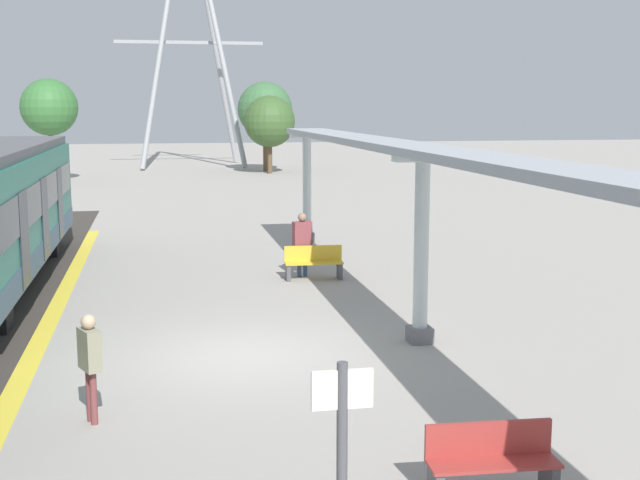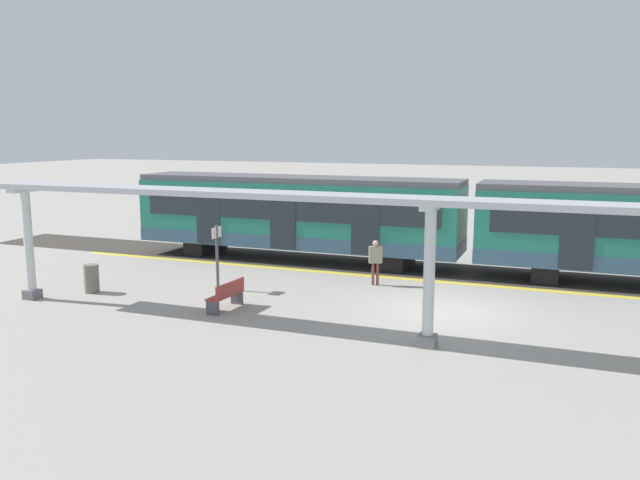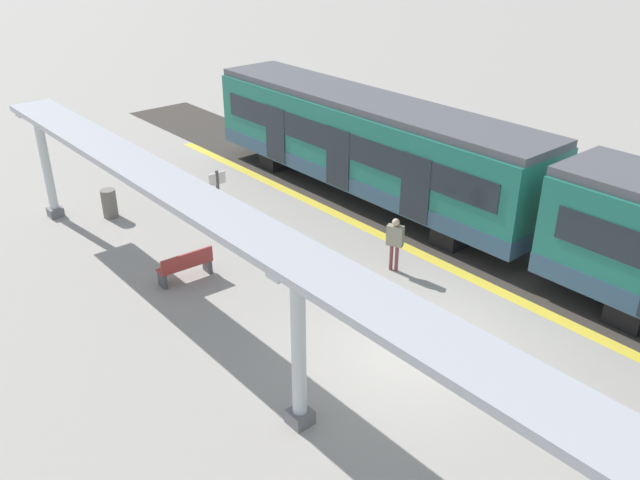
{
  "view_description": "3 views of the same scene",
  "coord_description": "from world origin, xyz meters",
  "px_view_note": "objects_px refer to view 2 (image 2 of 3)",
  "views": [
    {
      "loc": [
        -1.37,
        -14.61,
        4.44
      ],
      "look_at": [
        1.64,
        0.98,
        1.9
      ],
      "focal_mm": 47.31,
      "sensor_mm": 36.0,
      "label": 1
    },
    {
      "loc": [
        18.52,
        3.28,
        5.23
      ],
      "look_at": [
        0.94,
        -3.59,
        2.06
      ],
      "focal_mm": 35.84,
      "sensor_mm": 36.0,
      "label": 2
    },
    {
      "loc": [
        9.5,
        7.98,
        8.97
      ],
      "look_at": [
        0.61,
        -2.46,
        2.06
      ],
      "focal_mm": 36.83,
      "sensor_mm": 36.0,
      "label": 3
    }
  ],
  "objects_px": {
    "canopy_pillar_second": "(429,276)",
    "trash_bin": "(92,279)",
    "canopy_pillar_nearest": "(29,243)",
    "train_near_carriage": "(296,216)",
    "bench_mid_platform": "(227,295)",
    "passenger_waiting_near_edge": "(375,257)",
    "platform_info_sign": "(217,251)"
  },
  "relations": [
    {
      "from": "canopy_pillar_second",
      "to": "trash_bin",
      "type": "height_order",
      "value": "canopy_pillar_second"
    },
    {
      "from": "canopy_pillar_nearest",
      "to": "trash_bin",
      "type": "distance_m",
      "value": 2.25
    },
    {
      "from": "train_near_carriage",
      "to": "canopy_pillar_nearest",
      "type": "bearing_deg",
      "value": -31.02
    },
    {
      "from": "canopy_pillar_second",
      "to": "canopy_pillar_nearest",
      "type": "bearing_deg",
      "value": -90.0
    },
    {
      "from": "canopy_pillar_second",
      "to": "bench_mid_platform",
      "type": "relative_size",
      "value": 2.33
    },
    {
      "from": "canopy_pillar_nearest",
      "to": "canopy_pillar_second",
      "type": "distance_m",
      "value": 12.73
    },
    {
      "from": "trash_bin",
      "to": "passenger_waiting_near_edge",
      "type": "bearing_deg",
      "value": 117.65
    },
    {
      "from": "bench_mid_platform",
      "to": "trash_bin",
      "type": "distance_m",
      "value": 5.24
    },
    {
      "from": "bench_mid_platform",
      "to": "platform_info_sign",
      "type": "distance_m",
      "value": 2.74
    },
    {
      "from": "platform_info_sign",
      "to": "passenger_waiting_near_edge",
      "type": "bearing_deg",
      "value": 118.23
    },
    {
      "from": "train_near_carriage",
      "to": "canopy_pillar_nearest",
      "type": "relative_size",
      "value": 3.83
    },
    {
      "from": "platform_info_sign",
      "to": "passenger_waiting_near_edge",
      "type": "xyz_separation_m",
      "value": [
        -2.56,
        4.78,
        -0.34
      ]
    },
    {
      "from": "passenger_waiting_near_edge",
      "to": "canopy_pillar_nearest",
      "type": "bearing_deg",
      "value": -59.05
    },
    {
      "from": "train_near_carriage",
      "to": "canopy_pillar_second",
      "type": "xyz_separation_m",
      "value": [
        8.88,
        7.39,
        -0.03
      ]
    },
    {
      "from": "trash_bin",
      "to": "platform_info_sign",
      "type": "xyz_separation_m",
      "value": [
        -1.87,
        3.69,
        0.86
      ]
    },
    {
      "from": "train_near_carriage",
      "to": "trash_bin",
      "type": "distance_m",
      "value": 8.69
    },
    {
      "from": "canopy_pillar_second",
      "to": "platform_info_sign",
      "type": "distance_m",
      "value": 8.49
    },
    {
      "from": "canopy_pillar_nearest",
      "to": "canopy_pillar_second",
      "type": "bearing_deg",
      "value": 90.0
    },
    {
      "from": "canopy_pillar_second",
      "to": "platform_info_sign",
      "type": "height_order",
      "value": "canopy_pillar_second"
    },
    {
      "from": "canopy_pillar_nearest",
      "to": "trash_bin",
      "type": "xyz_separation_m",
      "value": [
        -1.36,
        1.2,
        -1.33
      ]
    },
    {
      "from": "canopy_pillar_nearest",
      "to": "bench_mid_platform",
      "type": "distance_m",
      "value": 6.68
    },
    {
      "from": "train_near_carriage",
      "to": "passenger_waiting_near_edge",
      "type": "bearing_deg",
      "value": 54.58
    },
    {
      "from": "canopy_pillar_nearest",
      "to": "platform_info_sign",
      "type": "relative_size",
      "value": 1.61
    },
    {
      "from": "trash_bin",
      "to": "platform_info_sign",
      "type": "relative_size",
      "value": 0.43
    },
    {
      "from": "bench_mid_platform",
      "to": "platform_info_sign",
      "type": "xyz_separation_m",
      "value": [
        -2.09,
        -1.54,
        0.89
      ]
    },
    {
      "from": "train_near_carriage",
      "to": "canopy_pillar_nearest",
      "type": "xyz_separation_m",
      "value": [
        8.88,
        -5.34,
        -0.03
      ]
    },
    {
      "from": "bench_mid_platform",
      "to": "passenger_waiting_near_edge",
      "type": "distance_m",
      "value": 5.69
    },
    {
      "from": "trash_bin",
      "to": "passenger_waiting_near_edge",
      "type": "relative_size",
      "value": 0.6
    },
    {
      "from": "canopy_pillar_second",
      "to": "bench_mid_platform",
      "type": "distance_m",
      "value": 6.54
    },
    {
      "from": "trash_bin",
      "to": "passenger_waiting_near_edge",
      "type": "distance_m",
      "value": 9.58
    },
    {
      "from": "bench_mid_platform",
      "to": "trash_bin",
      "type": "xyz_separation_m",
      "value": [
        -0.21,
        -5.23,
        0.03
      ]
    },
    {
      "from": "canopy_pillar_second",
      "to": "passenger_waiting_near_edge",
      "type": "distance_m",
      "value": 6.61
    }
  ]
}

